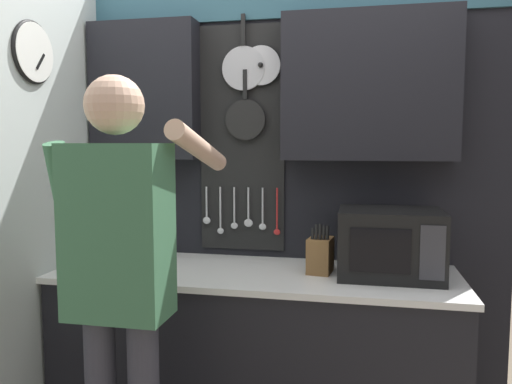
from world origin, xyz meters
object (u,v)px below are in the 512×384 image
object	(u,v)px
knife_block	(320,255)
utensil_crock	(119,247)
person	(120,265)
microwave	(390,243)

from	to	relation	value
knife_block	utensil_crock	distance (m)	1.06
utensil_crock	person	bearing A→B (deg)	-62.61
microwave	knife_block	world-z (taller)	microwave
person	utensil_crock	bearing A→B (deg)	117.39
microwave	utensil_crock	bearing A→B (deg)	179.95
knife_block	utensil_crock	bearing A→B (deg)	179.96
utensil_crock	person	distance (m)	0.78
microwave	person	size ratio (longest dim) A/B	0.27
microwave	knife_block	size ratio (longest dim) A/B	1.94
microwave	knife_block	bearing A→B (deg)	179.90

